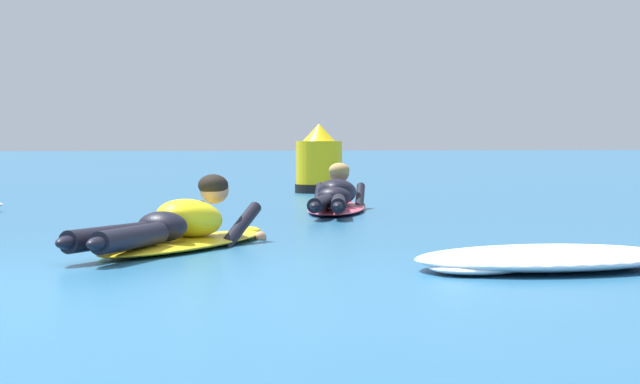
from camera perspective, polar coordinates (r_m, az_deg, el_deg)
The scene contains 5 objects.
ground_plane at distance 15.87m, azimuth -12.50°, elevation -0.20°, with size 120.00×120.00×0.00m, color #235B84.
surfer_near at distance 8.12m, azimuth -6.70°, elevation -1.74°, with size 1.71×2.31×0.54m.
surfer_far at distance 12.10m, azimuth 0.76°, elevation -0.33°, with size 1.18×2.66×0.53m.
whitewater_front at distance 6.98m, azimuth 10.77°, elevation -3.12°, with size 1.67×1.11×0.13m.
channel_marker_buoy at distance 16.51m, azimuth -0.05°, elevation 1.26°, with size 0.67×0.67×0.96m.
Camera 1 is at (0.05, -5.85, 0.74)m, focal length 67.16 mm.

